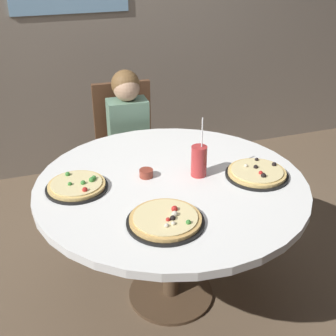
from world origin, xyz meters
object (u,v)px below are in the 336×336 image
Objects in this scene: pizza_pepperoni at (257,173)px; soda_cup at (199,161)px; diner_child at (132,161)px; dining_table at (171,196)px; pizza_veggie at (77,186)px; sauce_bowl at (146,173)px; pizza_cheese at (166,220)px; chair_wooden at (126,144)px.

soda_cup is at bearing 159.05° from pizza_pepperoni.
dining_table is at bearing -89.69° from diner_child.
soda_cup is at bearing -78.51° from diner_child.
pizza_veggie is 0.35m from sauce_bowl.
pizza_veggie is 0.90m from pizza_pepperoni.
diner_child reaches higher than sauce_bowl.
pizza_pepperoni is at bearing -63.73° from diner_child.
pizza_cheese is 0.42m from sauce_bowl.
chair_wooden is at bearing 111.79° from pizza_pepperoni.
diner_child is 3.39× the size of pizza_pepperoni.
pizza_cheese is (0.31, -0.41, -0.00)m from pizza_veggie.
soda_cup reaches higher than dining_table.
soda_cup reaches higher than pizza_cheese.
pizza_pepperoni is at bearing -18.34° from sauce_bowl.
chair_wooden reaches higher than pizza_cheese.
pizza_veggie is 0.61m from soda_cup.
pizza_veggie and pizza_cheese have the same top height.
diner_child reaches higher than dining_table.
sauce_bowl is (-0.10, 0.09, 0.10)m from dining_table.
pizza_veggie is at bearing 169.82° from dining_table.
dining_table is 4.51× the size of pizza_veggie.
soda_cup is (0.29, 0.35, 0.06)m from pizza_cheese.
pizza_cheese reaches higher than pizza_pepperoni.
diner_child is at bearing 90.31° from dining_table.
pizza_pepperoni is (0.42, -1.06, 0.24)m from chair_wooden.
soda_cup reaches higher than sauce_bowl.
diner_child is at bearing 101.49° from soda_cup.
pizza_cheese is 0.62m from pizza_pepperoni.
chair_wooden is 1.03m from pizza_veggie.
pizza_veggie reaches higher than pizza_pepperoni.
dining_table is 0.98m from chair_wooden.
dining_table is 4.03× the size of pizza_cheese.
diner_child is 0.86m from soda_cup.
chair_wooden reaches higher than pizza_pepperoni.
chair_wooden is at bearing 89.69° from dining_table.
pizza_cheese is at bearing -97.05° from diner_child.
dining_table is 4.40× the size of soda_cup.
sauce_bowl is (0.04, 0.42, 0.00)m from pizza_cheese.
pizza_veggie is 0.97× the size of soda_cup.
pizza_cheese is (-0.14, -1.12, 0.28)m from diner_child.
pizza_veggie is at bearing -122.51° from diner_child.
dining_table is at bearing -10.18° from pizza_veggie.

